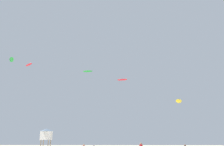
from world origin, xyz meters
TOP-DOWN VIEW (x-y plane):
  - lifeguard_tower at (-13.84, 31.48)m, footprint 2.30×2.30m
  - kite_aloft_0 at (1.98, 31.45)m, footprint 2.29×1.13m
  - kite_aloft_1 at (-14.62, 20.85)m, footprint 1.96×1.99m
  - kite_aloft_2 at (-5.77, 31.76)m, footprint 2.24×0.89m
  - kite_aloft_3 at (14.21, 32.06)m, footprint 2.78×3.70m
  - kite_aloft_5 at (-21.05, 26.95)m, footprint 2.30×2.95m

SIDE VIEW (x-z plane):
  - lifeguard_tower at x=-13.84m, z-range 0.98..5.13m
  - kite_aloft_3 at x=14.21m, z-range 9.51..10.36m
  - kite_aloft_1 at x=-14.62m, z-range 14.37..14.73m
  - kite_aloft_0 at x=1.98m, z-range 14.46..14.80m
  - kite_aloft_2 at x=-5.77m, z-range 16.53..16.93m
  - kite_aloft_5 at x=-21.05m, z-range 17.53..18.16m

